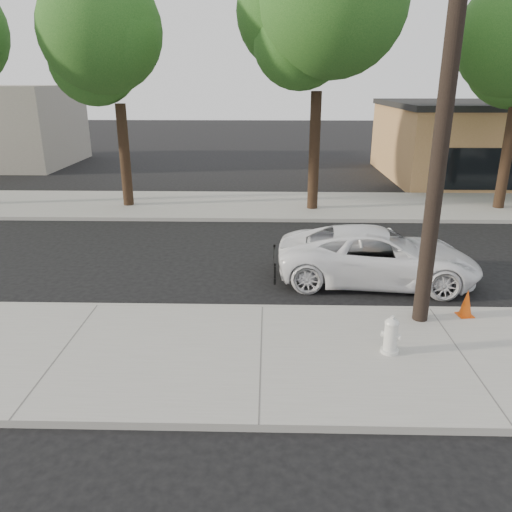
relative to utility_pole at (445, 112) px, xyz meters
The scene contains 10 objects.
ground 6.51m from the utility_pole, 143.13° to the left, with size 120.00×120.00×0.00m, color black.
near_sidewalk 6.07m from the utility_pole, 156.04° to the right, with size 90.00×4.40×0.15m, color gray.
far_sidewalk 12.64m from the utility_pole, 107.82° to the left, with size 90.00×5.00×0.15m, color gray.
curb_near 5.89m from the utility_pole, behind, with size 90.00×0.12×0.16m, color #9E9B93.
utility_pole is the anchor object (origin of this frame).
tree_b 14.37m from the utility_pole, 131.18° to the left, with size 4.34×4.20×8.45m.
tree_c 10.66m from the utility_pole, 97.63° to the left, with size 4.96×4.80×9.55m.
police_cruiser 4.76m from the utility_pole, 100.12° to the left, with size 2.49×5.39×1.50m, color white.
fire_hydrant 4.57m from the utility_pole, 124.37° to the right, with size 0.40×0.36×0.74m.
traffic_cone 4.38m from the utility_pole, 10.38° to the left, with size 0.38×0.38×0.65m.
Camera 1 is at (0.12, -13.04, 5.28)m, focal length 35.00 mm.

